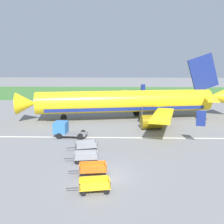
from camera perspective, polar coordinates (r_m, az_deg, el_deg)
ground_plane at (r=25.56m, az=-1.80°, el=-13.41°), size 220.00×220.00×0.00m
grass_strip at (r=79.75m, az=0.51°, el=4.14°), size 220.00×28.00×0.06m
apron_stripe at (r=36.57m, az=-0.73°, el=-5.43°), size 120.00×0.36×0.01m
airplane at (r=46.48m, az=4.03°, el=2.19°), size 37.61×30.32×11.34m
baggage_cart_nearest at (r=22.72m, az=-3.78°, el=-15.16°), size 3.62×1.79×1.07m
baggage_cart_second_in_row at (r=25.64m, az=-4.10°, el=-11.86°), size 3.62×1.72×1.07m
baggage_cart_third_in_row at (r=28.55m, az=-5.54°, el=-9.34°), size 3.62×1.77×1.07m
baggage_cart_fourth_in_row at (r=31.81m, az=-5.53°, el=-7.06°), size 3.62×1.96×1.07m
service_truck_beside_carts at (r=37.09m, az=-10.06°, el=-3.60°), size 4.52×2.31×2.10m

